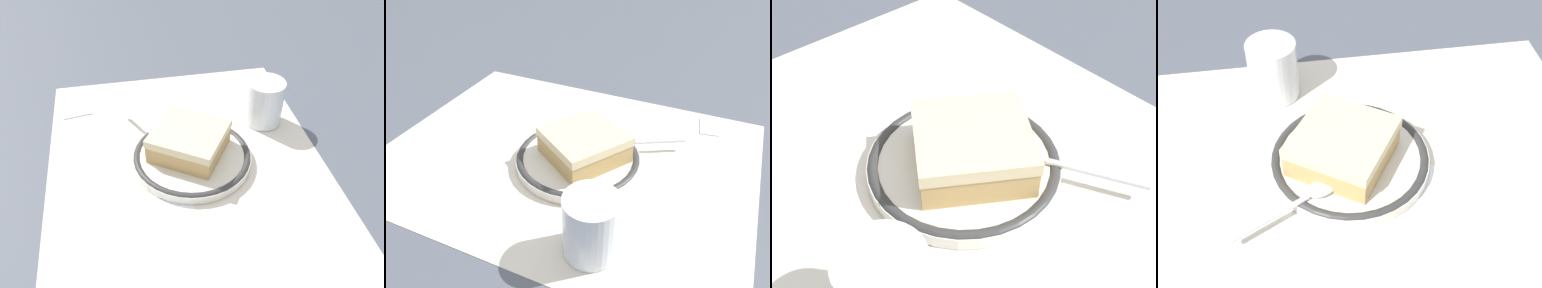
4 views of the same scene
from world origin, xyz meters
The scene contains 7 objects.
ground_plane centered at (0.00, 0.00, 0.00)m, with size 2.40×2.40×0.00m, color #4C515B.
placemat centered at (0.00, 0.00, 0.00)m, with size 0.53×0.41×0.00m, color beige.
plate centered at (-0.02, 0.01, 0.01)m, with size 0.18×0.18×0.02m.
cake_slice centered at (-0.03, 0.01, 0.03)m, with size 0.14×0.14×0.04m.
spoon centered at (-0.07, -0.04, 0.02)m, with size 0.12×0.07×0.01m.
cup centered at (-0.10, 0.14, 0.03)m, with size 0.06×0.06×0.08m.
napkin centered at (0.10, -0.08, 0.00)m, with size 0.13×0.10×0.00m, color white.
Camera 4 is at (-0.09, -0.40, 0.46)m, focal length 51.16 mm.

